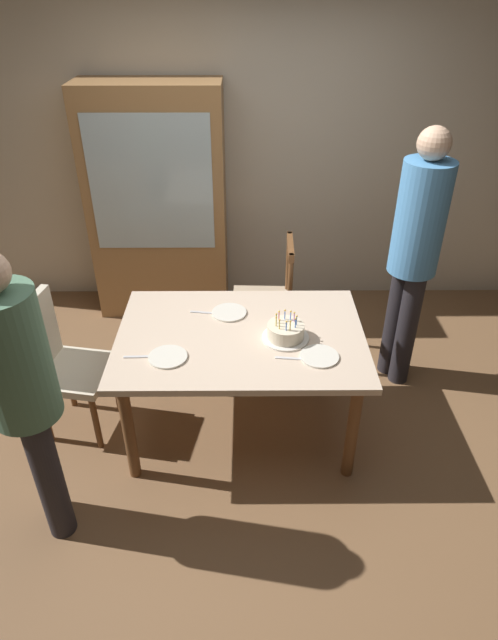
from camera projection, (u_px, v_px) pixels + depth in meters
name	position (u px, v px, depth m)	size (l,w,h in m)	color
ground	(242.00, 424.00, 3.61)	(6.40, 6.40, 0.00)	brown
back_wall	(242.00, 152.00, 4.45)	(6.40, 0.10, 2.60)	beige
dining_table	(241.00, 346.00, 3.25)	(1.48, 1.03, 0.74)	beige
birthday_cake	(286.00, 332.00, 3.14)	(0.28, 0.28, 0.16)	silver
plate_near_celebrant	(168.00, 357.00, 3.01)	(0.22, 0.22, 0.01)	silver
plate_far_side	(229.00, 313.00, 3.40)	(0.22, 0.22, 0.01)	silver
plate_near_guest	(319.00, 356.00, 3.01)	(0.22, 0.22, 0.01)	silver
fork_near_celebrant	(140.00, 357.00, 3.01)	(0.18, 0.02, 0.01)	silver
fork_far_side	(204.00, 313.00, 3.40)	(0.18, 0.02, 0.01)	silver
fork_near_guest	(291.00, 358.00, 3.00)	(0.18, 0.02, 0.01)	silver
chair_spindle_back	(266.00, 302.00, 4.06)	(0.46, 0.46, 0.95)	tan
chair_upholstered	(60.00, 360.00, 3.33)	(0.51, 0.51, 0.95)	beige
person_celebrant	(23.00, 391.00, 2.48)	(0.32, 0.32, 1.64)	#262328
person_guest	(415.00, 248.00, 3.50)	(0.32, 0.32, 1.82)	#262328
china_cabinet	(158.00, 205.00, 4.39)	(1.10, 0.45, 1.90)	#9E7042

